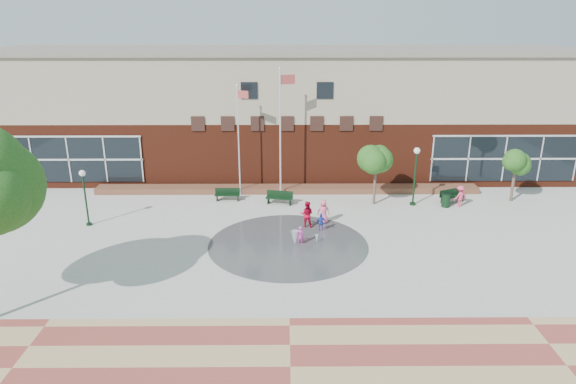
{
  "coord_description": "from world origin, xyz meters",
  "views": [
    {
      "loc": [
        -0.19,
        -21.68,
        11.35
      ],
      "look_at": [
        0.0,
        4.0,
        2.6
      ],
      "focal_mm": 32.0,
      "sensor_mm": 36.0,
      "label": 1
    }
  ],
  "objects_px": {
    "bench_left": "(227,197)",
    "trash_can": "(446,200)",
    "child_splash": "(300,236)",
    "flagpole_right": "(281,127)",
    "flagpole_left": "(239,135)"
  },
  "relations": [
    {
      "from": "bench_left",
      "to": "trash_can",
      "type": "bearing_deg",
      "value": -5.4
    },
    {
      "from": "flagpole_left",
      "to": "child_splash",
      "type": "height_order",
      "value": "flagpole_left"
    },
    {
      "from": "bench_left",
      "to": "trash_can",
      "type": "height_order",
      "value": "trash_can"
    },
    {
      "from": "bench_left",
      "to": "child_splash",
      "type": "relative_size",
      "value": 1.56
    },
    {
      "from": "bench_left",
      "to": "trash_can",
      "type": "relative_size",
      "value": 1.74
    },
    {
      "from": "flagpole_right",
      "to": "trash_can",
      "type": "height_order",
      "value": "flagpole_right"
    },
    {
      "from": "child_splash",
      "to": "flagpole_right",
      "type": "bearing_deg",
      "value": -82.45
    },
    {
      "from": "bench_left",
      "to": "child_splash",
      "type": "height_order",
      "value": "child_splash"
    },
    {
      "from": "flagpole_left",
      "to": "trash_can",
      "type": "relative_size",
      "value": 7.95
    },
    {
      "from": "trash_can",
      "to": "child_splash",
      "type": "relative_size",
      "value": 0.9
    },
    {
      "from": "flagpole_right",
      "to": "bench_left",
      "type": "relative_size",
      "value": 5.23
    },
    {
      "from": "flagpole_right",
      "to": "trash_can",
      "type": "relative_size",
      "value": 9.09
    },
    {
      "from": "bench_left",
      "to": "child_splash",
      "type": "bearing_deg",
      "value": -56.68
    },
    {
      "from": "flagpole_left",
      "to": "trash_can",
      "type": "xyz_separation_m",
      "value": [
        13.12,
        -2.36,
        -3.65
      ]
    },
    {
      "from": "flagpole_left",
      "to": "bench_left",
      "type": "height_order",
      "value": "flagpole_left"
    }
  ]
}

